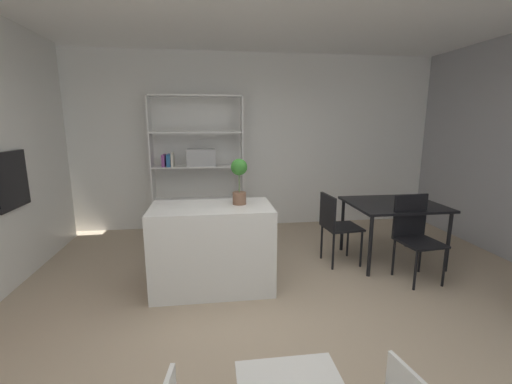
% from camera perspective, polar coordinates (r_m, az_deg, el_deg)
% --- Properties ---
extents(ground_plane, '(9.17, 9.17, 0.00)m').
position_cam_1_polar(ground_plane, '(3.29, 2.69, -20.69)').
color(ground_plane, tan).
extents(back_partition, '(6.67, 0.06, 2.85)m').
position_cam_1_polar(back_partition, '(5.72, -2.59, 8.33)').
color(back_partition, white).
rests_on(back_partition, ground_plane).
extents(built_in_oven, '(0.06, 0.57, 0.61)m').
position_cam_1_polar(built_in_oven, '(4.43, -35.87, 1.66)').
color(built_in_oven, black).
rests_on(built_in_oven, ground_plane).
extents(kitchen_island, '(1.26, 0.69, 0.91)m').
position_cam_1_polar(kitchen_island, '(3.68, -7.33, -9.21)').
color(kitchen_island, silver).
rests_on(kitchen_island, ground_plane).
extents(potted_plant_on_island, '(0.17, 0.17, 0.48)m').
position_cam_1_polar(potted_plant_on_island, '(3.54, -2.85, 2.39)').
color(potted_plant_on_island, brown).
rests_on(potted_plant_on_island, kitchen_island).
extents(open_bookshelf, '(1.41, 0.33, 2.16)m').
position_cam_1_polar(open_bookshelf, '(5.39, -9.87, 4.73)').
color(open_bookshelf, white).
rests_on(open_bookshelf, ground_plane).
extents(dining_table, '(1.10, 0.95, 0.76)m').
position_cam_1_polar(dining_table, '(4.62, 22.09, -2.61)').
color(dining_table, black).
rests_on(dining_table, ground_plane).
extents(dining_chair_island_side, '(0.46, 0.44, 0.89)m').
position_cam_1_polar(dining_chair_island_side, '(4.33, 13.18, -4.99)').
color(dining_chair_island_side, black).
rests_on(dining_chair_island_side, ground_plane).
extents(dining_chair_near, '(0.46, 0.47, 0.95)m').
position_cam_1_polar(dining_chair_near, '(4.25, 25.12, -5.89)').
color(dining_chair_near, black).
rests_on(dining_chair_near, ground_plane).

